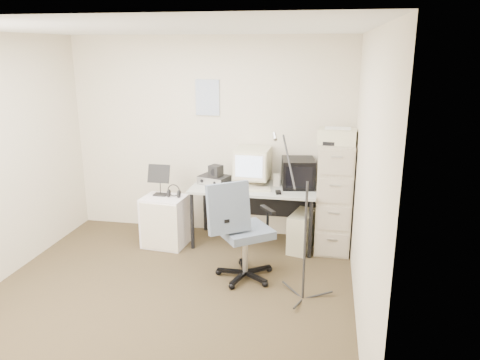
% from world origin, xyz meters
% --- Properties ---
extents(floor, '(3.60, 3.60, 0.01)m').
position_xyz_m(floor, '(0.00, 0.00, -0.01)').
color(floor, '#413322').
rests_on(floor, ground).
extents(ceiling, '(3.60, 3.60, 0.01)m').
position_xyz_m(ceiling, '(0.00, 0.00, 2.50)').
color(ceiling, white).
rests_on(ceiling, ground).
extents(wall_back, '(3.60, 0.02, 2.50)m').
position_xyz_m(wall_back, '(0.00, 1.80, 1.25)').
color(wall_back, beige).
rests_on(wall_back, ground).
extents(wall_front, '(3.60, 0.02, 2.50)m').
position_xyz_m(wall_front, '(0.00, -1.80, 1.25)').
color(wall_front, beige).
rests_on(wall_front, ground).
extents(wall_right, '(0.02, 3.60, 2.50)m').
position_xyz_m(wall_right, '(1.80, 0.00, 1.25)').
color(wall_right, beige).
rests_on(wall_right, ground).
extents(wall_calendar, '(0.30, 0.02, 0.44)m').
position_xyz_m(wall_calendar, '(-0.02, 1.79, 1.75)').
color(wall_calendar, white).
rests_on(wall_calendar, wall_back).
extents(filing_cabinet, '(0.40, 0.60, 1.30)m').
position_xyz_m(filing_cabinet, '(1.58, 1.48, 0.65)').
color(filing_cabinet, beige).
rests_on(filing_cabinet, floor).
extents(printer, '(0.45, 0.33, 0.16)m').
position_xyz_m(printer, '(1.58, 1.43, 1.38)').
color(printer, beige).
rests_on(printer, filing_cabinet).
extents(desk, '(1.50, 0.70, 0.73)m').
position_xyz_m(desk, '(0.63, 1.45, 0.36)').
color(desk, '#B7BAA1').
rests_on(desk, floor).
extents(crt_monitor, '(0.42, 0.44, 0.45)m').
position_xyz_m(crt_monitor, '(0.59, 1.56, 0.95)').
color(crt_monitor, beige).
rests_on(crt_monitor, desk).
extents(crt_tv, '(0.43, 0.45, 0.34)m').
position_xyz_m(crt_tv, '(1.14, 1.55, 0.90)').
color(crt_tv, black).
rests_on(crt_tv, desk).
extents(desk_speaker, '(0.09, 0.09, 0.14)m').
position_xyz_m(desk_speaker, '(0.89, 1.55, 0.80)').
color(desk_speaker, beige).
rests_on(desk_speaker, desk).
extents(keyboard, '(0.48, 0.24, 0.03)m').
position_xyz_m(keyboard, '(0.61, 1.31, 0.74)').
color(keyboard, beige).
rests_on(keyboard, desk).
extents(mouse, '(0.08, 0.11, 0.03)m').
position_xyz_m(mouse, '(0.95, 1.23, 0.74)').
color(mouse, black).
rests_on(mouse, desk).
extents(radio_receiver, '(0.41, 0.34, 0.10)m').
position_xyz_m(radio_receiver, '(0.12, 1.50, 0.78)').
color(radio_receiver, black).
rests_on(radio_receiver, desk).
extents(radio_speaker, '(0.18, 0.18, 0.14)m').
position_xyz_m(radio_speaker, '(0.15, 1.47, 0.90)').
color(radio_speaker, black).
rests_on(radio_speaker, radio_receiver).
extents(papers, '(0.34, 0.39, 0.02)m').
position_xyz_m(papers, '(0.34, 1.31, 0.74)').
color(papers, white).
rests_on(papers, desk).
extents(pc_tower, '(0.33, 0.53, 0.46)m').
position_xyz_m(pc_tower, '(1.22, 1.37, 0.23)').
color(pc_tower, beige).
rests_on(pc_tower, floor).
extents(office_chair, '(0.87, 0.87, 1.08)m').
position_xyz_m(office_chair, '(0.69, 0.53, 0.54)').
color(office_chair, '#545D67').
rests_on(office_chair, floor).
extents(side_cart, '(0.53, 0.44, 0.62)m').
position_xyz_m(side_cart, '(-0.43, 1.18, 0.31)').
color(side_cart, white).
rests_on(side_cart, floor).
extents(music_stand, '(0.30, 0.21, 0.39)m').
position_xyz_m(music_stand, '(-0.49, 1.26, 0.81)').
color(music_stand, black).
rests_on(music_stand, side_cart).
extents(headphones, '(0.19, 0.19, 0.03)m').
position_xyz_m(headphones, '(-0.31, 1.21, 0.67)').
color(headphones, black).
rests_on(headphones, side_cart).
extents(mic_stand, '(0.03, 0.03, 1.54)m').
position_xyz_m(mic_stand, '(1.31, 0.22, 0.77)').
color(mic_stand, black).
rests_on(mic_stand, floor).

